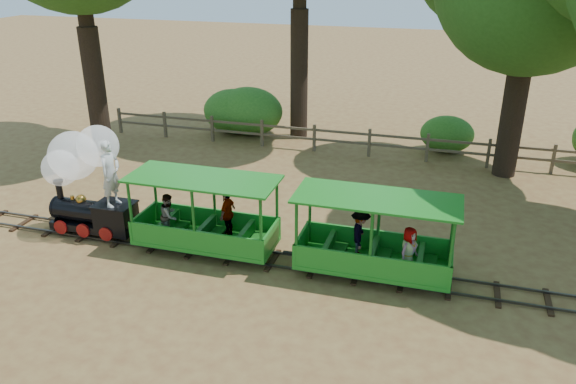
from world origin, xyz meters
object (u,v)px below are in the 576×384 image
(carriage_rear, at_px, (374,246))
(fence, at_px, (341,138))
(carriage_front, at_px, (203,223))
(locomotive, at_px, (83,173))

(carriage_rear, distance_m, fence, 8.33)
(carriage_front, relative_size, carriage_rear, 1.00)
(carriage_rear, bearing_deg, locomotive, 179.59)
(carriage_front, xyz_separation_m, fence, (1.73, 7.99, -0.19))
(locomotive, relative_size, carriage_rear, 0.84)
(carriage_rear, relative_size, fence, 0.19)
(carriage_rear, xyz_separation_m, fence, (-2.35, 7.99, -0.19))
(carriage_rear, bearing_deg, fence, 106.37)
(fence, bearing_deg, carriage_front, -102.25)
(locomotive, bearing_deg, carriage_rear, -0.41)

